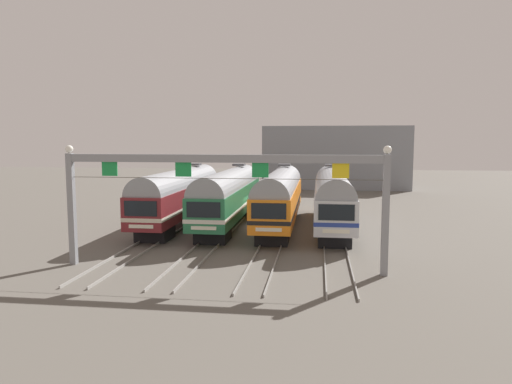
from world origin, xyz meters
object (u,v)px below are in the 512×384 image
(commuter_train_maroon, at_px, (180,194))
(commuter_train_orange, at_px, (280,195))
(catenary_gantry, at_px, (221,179))
(commuter_train_green, at_px, (229,194))
(commuter_train_silver, at_px, (332,196))

(commuter_train_maroon, bearing_deg, commuter_train_orange, 0.00)
(commuter_train_orange, relative_size, catenary_gantry, 0.99)
(commuter_train_green, distance_m, commuter_train_orange, 4.32)
(commuter_train_maroon, relative_size, commuter_train_silver, 1.00)
(commuter_train_orange, bearing_deg, commuter_train_green, 180.00)
(commuter_train_maroon, bearing_deg, catenary_gantry, -64.35)
(commuter_train_silver, bearing_deg, commuter_train_green, 180.00)
(commuter_train_maroon, relative_size, commuter_train_orange, 1.00)
(commuter_train_silver, bearing_deg, commuter_train_orange, 180.00)
(commuter_train_maroon, distance_m, commuter_train_green, 4.32)
(commuter_train_green, xyz_separation_m, commuter_train_orange, (4.32, 0.00, 0.00))
(catenary_gantry, bearing_deg, commuter_train_orange, 80.91)
(commuter_train_silver, distance_m, catenary_gantry, 15.17)
(commuter_train_maroon, xyz_separation_m, commuter_train_orange, (8.64, 0.00, 0.00))
(commuter_train_green, distance_m, commuter_train_silver, 8.64)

